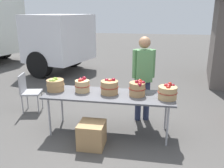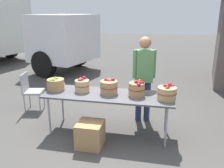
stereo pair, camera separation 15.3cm
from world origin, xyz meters
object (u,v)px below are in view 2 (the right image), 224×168
(apple_basket_green_0, at_px, (56,84))
(apple_basket_red_2, at_px, (137,88))
(apple_basket_red_1, at_px, (109,87))
(market_table, at_px, (109,96))
(produce_crate, at_px, (90,134))
(apple_basket_red_0, at_px, (82,85))
(folding_chair, at_px, (30,89))
(apple_basket_red_3, at_px, (167,93))
(vendor_adult, at_px, (144,73))

(apple_basket_green_0, xyz_separation_m, apple_basket_red_2, (1.52, -0.01, 0.02))
(apple_basket_red_1, bearing_deg, market_table, -86.49)
(produce_crate, bearing_deg, apple_basket_red_1, 70.84)
(apple_basket_red_0, relative_size, folding_chair, 0.33)
(apple_basket_red_0, distance_m, apple_basket_red_3, 1.53)
(market_table, height_order, apple_basket_red_2, apple_basket_red_2)
(apple_basket_red_0, relative_size, apple_basket_red_2, 0.95)
(vendor_adult, relative_size, folding_chair, 1.99)
(apple_basket_red_2, height_order, apple_basket_red_3, apple_basket_red_2)
(apple_basket_red_1, bearing_deg, apple_basket_red_0, 177.34)
(apple_basket_red_3, relative_size, produce_crate, 0.79)
(apple_basket_green_0, relative_size, produce_crate, 0.79)
(market_table, bearing_deg, apple_basket_red_2, 2.16)
(apple_basket_red_3, height_order, vendor_adult, vendor_adult)
(folding_chair, bearing_deg, produce_crate, -135.63)
(apple_basket_red_0, distance_m, vendor_adult, 1.24)
(market_table, height_order, apple_basket_red_0, apple_basket_red_0)
(market_table, distance_m, produce_crate, 0.75)
(apple_basket_red_0, bearing_deg, market_table, -6.47)
(apple_basket_red_1, relative_size, apple_basket_red_3, 0.99)
(apple_basket_green_0, distance_m, vendor_adult, 1.71)
(folding_chair, bearing_deg, apple_basket_green_0, -135.69)
(market_table, distance_m, folding_chair, 2.07)
(apple_basket_red_0, height_order, vendor_adult, vendor_adult)
(apple_basket_red_1, height_order, vendor_adult, vendor_adult)
(vendor_adult, bearing_deg, apple_basket_red_1, 31.94)
(market_table, xyz_separation_m, produce_crate, (-0.20, -0.53, -0.50))
(apple_basket_red_2, bearing_deg, apple_basket_red_3, -8.06)
(apple_basket_red_3, relative_size, folding_chair, 0.39)
(apple_basket_red_1, height_order, produce_crate, apple_basket_red_1)
(market_table, relative_size, apple_basket_red_3, 6.94)
(apple_basket_red_0, relative_size, produce_crate, 0.67)
(apple_basket_green_0, distance_m, produce_crate, 1.19)
(vendor_adult, xyz_separation_m, produce_crate, (-0.77, -1.17, -0.80))
(apple_basket_green_0, distance_m, folding_chair, 1.18)
(apple_basket_red_0, bearing_deg, apple_basket_red_1, -2.66)
(apple_basket_red_2, xyz_separation_m, apple_basket_red_3, (0.51, -0.07, -0.02))
(apple_basket_red_1, bearing_deg, folding_chair, 162.22)
(apple_basket_red_0, height_order, folding_chair, apple_basket_red_0)
(apple_basket_red_2, bearing_deg, market_table, -177.84)
(apple_basket_red_1, distance_m, apple_basket_red_3, 1.02)
(apple_basket_red_0, relative_size, apple_basket_red_1, 0.86)
(vendor_adult, bearing_deg, market_table, 33.59)
(apple_basket_red_2, bearing_deg, produce_crate, -142.04)
(apple_basket_red_0, bearing_deg, apple_basket_red_3, -4.18)
(market_table, bearing_deg, apple_basket_red_0, 173.53)
(market_table, relative_size, apple_basket_red_0, 8.19)
(market_table, distance_m, vendor_adult, 0.91)
(vendor_adult, xyz_separation_m, folding_chair, (-2.52, 0.01, -0.50))
(apple_basket_red_0, xyz_separation_m, vendor_adult, (1.08, 0.59, 0.14))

